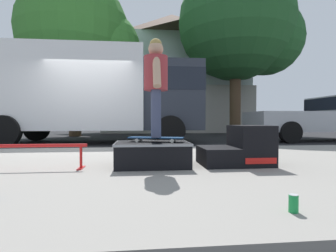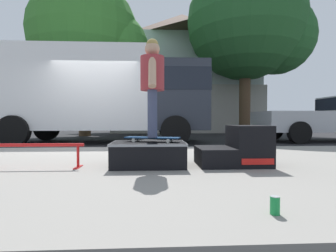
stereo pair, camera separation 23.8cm
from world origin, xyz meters
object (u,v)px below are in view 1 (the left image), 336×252
object	(u,v)px
kicker_ramp	(240,148)
street_tree_main	(81,37)
skate_box	(152,153)
skateboard	(156,138)
pickup_truck_silver	(331,116)
soda_can	(293,203)
grind_rail	(35,151)
street_tree_neighbour	(242,27)
box_truck	(97,92)
skater_kid	(156,79)

from	to	relation	value
kicker_ramp	street_tree_main	distance (m)	10.92
skate_box	skateboard	bearing A→B (deg)	35.14
pickup_truck_silver	kicker_ramp	bearing A→B (deg)	-135.96
skateboard	pickup_truck_silver	distance (m)	8.64
soda_can	pickup_truck_silver	distance (m)	9.47
skate_box	soda_can	size ratio (longest dim) A/B	8.13
grind_rail	street_tree_neighbour	bearing A→B (deg)	55.35
street_tree_neighbour	grind_rail	bearing A→B (deg)	-124.65
kicker_ramp	box_truck	distance (m)	6.19
kicker_ramp	skater_kid	xyz separation A→B (m)	(-1.23, 0.04, 0.99)
skate_box	street_tree_neighbour	size ratio (longest dim) A/B	0.12
kicker_ramp	skater_kid	size ratio (longest dim) A/B	0.71
street_tree_main	skate_box	bearing A→B (deg)	-72.22
skate_box	box_truck	distance (m)	5.72
pickup_truck_silver	street_tree_main	xyz separation A→B (m)	(-9.76, 3.74, 3.78)
skater_kid	skateboard	bearing A→B (deg)	180.00
skater_kid	box_truck	world-z (taller)	box_truck
pickup_truck_silver	skater_kid	bearing A→B (deg)	-141.81
kicker_ramp	skateboard	distance (m)	1.24
kicker_ramp	skateboard	bearing A→B (deg)	178.24
street_tree_neighbour	pickup_truck_silver	bearing A→B (deg)	-65.82
skateboard	street_tree_main	xyz separation A→B (m)	(-2.98, 9.07, 4.16)
box_truck	pickup_truck_silver	xyz separation A→B (m)	(8.44, 0.07, -0.81)
street_tree_neighbour	skateboard	bearing A→B (deg)	-117.89
street_tree_main	skater_kid	bearing A→B (deg)	-71.85
skateboard	kicker_ramp	bearing A→B (deg)	-1.76
skate_box	soda_can	xyz separation A→B (m)	(0.90, -1.97, -0.12)
kicker_ramp	box_truck	bearing A→B (deg)	118.51
kicker_ramp	skater_kid	distance (m)	1.58
box_truck	street_tree_neighbour	world-z (taller)	street_tree_neighbour
skate_box	street_tree_neighbour	distance (m)	11.89
skater_kid	pickup_truck_silver	world-z (taller)	skater_kid
grind_rail	pickup_truck_silver	size ratio (longest dim) A/B	0.23
kicker_ramp	box_truck	world-z (taller)	box_truck
skateboard	pickup_truck_silver	size ratio (longest dim) A/B	0.14
soda_can	pickup_truck_silver	size ratio (longest dim) A/B	0.02
skateboard	skater_kid	bearing A→B (deg)	0.00
kicker_ramp	street_tree_neighbour	world-z (taller)	street_tree_neighbour
kicker_ramp	pickup_truck_silver	xyz separation A→B (m)	(5.56, 5.38, 0.54)
skateboard	street_tree_main	distance (m)	10.42
skate_box	street_tree_main	distance (m)	10.52
skateboard	box_truck	xyz separation A→B (m)	(-1.66, 5.27, 1.19)
kicker_ramp	street_tree_main	bearing A→B (deg)	114.76
skater_kid	street_tree_main	bearing A→B (deg)	108.15
skate_box	pickup_truck_silver	distance (m)	8.72
soda_can	street_tree_main	size ratio (longest dim) A/B	0.02
kicker_ramp	grind_rail	bearing A→B (deg)	-178.38
grind_rail	skater_kid	xyz separation A→B (m)	(1.60, 0.12, 0.98)
skate_box	street_tree_main	bearing A→B (deg)	107.78
kicker_ramp	pickup_truck_silver	world-z (taller)	pickup_truck_silver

